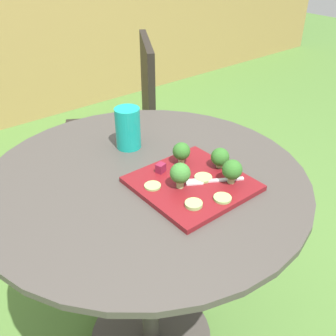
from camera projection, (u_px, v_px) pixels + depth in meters
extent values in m
cylinder|color=#423D38|center=(145.00, 178.00, 1.07)|extent=(0.89, 0.89, 0.02)
cylinder|color=#423D38|center=(149.00, 268.00, 1.26)|extent=(0.06, 0.06, 0.68)
cube|color=black|center=(108.00, 138.00, 1.91)|extent=(0.60, 0.60, 0.03)
cube|color=black|center=(148.00, 90.00, 1.80)|extent=(0.24, 0.37, 0.45)
cylinder|color=black|center=(79.00, 160.00, 2.15)|extent=(0.02, 0.02, 0.43)
cylinder|color=black|center=(74.00, 199.00, 1.85)|extent=(0.02, 0.02, 0.43)
cylinder|color=black|center=(143.00, 156.00, 2.20)|extent=(0.02, 0.02, 0.43)
cylinder|color=black|center=(150.00, 193.00, 1.89)|extent=(0.02, 0.02, 0.43)
cube|color=maroon|center=(192.00, 184.00, 1.02)|extent=(0.27, 0.27, 0.01)
cylinder|color=#149989|center=(128.00, 128.00, 1.17)|extent=(0.08, 0.08, 0.13)
cylinder|color=#118275|center=(128.00, 134.00, 1.18)|extent=(0.07, 0.07, 0.09)
cube|color=silver|center=(223.00, 180.00, 1.02)|extent=(0.10, 0.07, 0.00)
cube|color=silver|center=(194.00, 182.00, 1.01)|extent=(0.05, 0.04, 0.00)
cylinder|color=#99B770|center=(180.00, 184.00, 0.99)|extent=(0.02, 0.02, 0.02)
sphere|color=#38752D|center=(180.00, 173.00, 0.97)|extent=(0.05, 0.05, 0.05)
cylinder|color=#99B770|center=(231.00, 180.00, 1.01)|extent=(0.02, 0.02, 0.02)
sphere|color=#2D6623|center=(232.00, 170.00, 0.99)|extent=(0.05, 0.05, 0.05)
cylinder|color=#99B770|center=(181.00, 160.00, 1.09)|extent=(0.02, 0.02, 0.02)
sphere|color=#2D6623|center=(181.00, 151.00, 1.08)|extent=(0.05, 0.05, 0.05)
cylinder|color=#99B770|center=(219.00, 165.00, 1.08)|extent=(0.02, 0.02, 0.01)
sphere|color=#2D6623|center=(220.00, 157.00, 1.06)|extent=(0.05, 0.05, 0.05)
cylinder|color=#8EB766|center=(203.00, 178.00, 1.03)|extent=(0.05, 0.05, 0.01)
cylinder|color=#8EB766|center=(195.00, 204.00, 0.93)|extent=(0.04, 0.04, 0.01)
cylinder|color=#8EB766|center=(153.00, 186.00, 1.00)|extent=(0.04, 0.04, 0.01)
cylinder|color=#8EB766|center=(222.00, 198.00, 0.95)|extent=(0.04, 0.04, 0.01)
cube|color=maroon|center=(161.00, 168.00, 1.05)|extent=(0.03, 0.03, 0.02)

